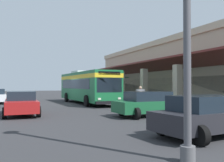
{
  "coord_description": "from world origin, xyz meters",
  "views": [
    {
      "loc": [
        23.81,
        -5.76,
        1.85
      ],
      "look_at": [
        1.01,
        3.65,
        2.26
      ],
      "focal_mm": 39.22,
      "sensor_mm": 36.0,
      "label": 1
    }
  ],
  "objects_px": {
    "parked_sedan_red": "(21,103)",
    "parked_sedan_charcoal": "(209,115)",
    "pedestrian": "(140,96)",
    "potted_palm": "(121,94)",
    "parked_sedan_green": "(150,104)",
    "transit_bus": "(87,85)"
  },
  "relations": [
    {
      "from": "parked_sedan_red",
      "to": "potted_palm",
      "type": "height_order",
      "value": "potted_palm"
    },
    {
      "from": "parked_sedan_green",
      "to": "parked_sedan_red",
      "type": "bearing_deg",
      "value": -116.89
    },
    {
      "from": "transit_bus",
      "to": "parked_sedan_charcoal",
      "type": "bearing_deg",
      "value": -1.46
    },
    {
      "from": "transit_bus",
      "to": "parked_sedan_green",
      "type": "bearing_deg",
      "value": 2.74
    },
    {
      "from": "parked_sedan_charcoal",
      "to": "potted_palm",
      "type": "distance_m",
      "value": 20.78
    },
    {
      "from": "parked_sedan_red",
      "to": "pedestrian",
      "type": "relative_size",
      "value": 2.51
    },
    {
      "from": "parked_sedan_red",
      "to": "parked_sedan_charcoal",
      "type": "height_order",
      "value": "same"
    },
    {
      "from": "parked_sedan_red",
      "to": "parked_sedan_charcoal",
      "type": "relative_size",
      "value": 0.96
    },
    {
      "from": "parked_sedan_charcoal",
      "to": "parked_sedan_green",
      "type": "bearing_deg",
      "value": 170.21
    },
    {
      "from": "parked_sedan_red",
      "to": "potted_palm",
      "type": "xyz_separation_m",
      "value": [
        -10.73,
        11.76,
        -0.03
      ]
    },
    {
      "from": "pedestrian",
      "to": "potted_palm",
      "type": "bearing_deg",
      "value": 164.02
    },
    {
      "from": "parked_sedan_green",
      "to": "potted_palm",
      "type": "relative_size",
      "value": 1.53
    },
    {
      "from": "parked_sedan_charcoal",
      "to": "potted_palm",
      "type": "xyz_separation_m",
      "value": [
        -19.99,
        5.66,
        -0.03
      ]
    },
    {
      "from": "pedestrian",
      "to": "parked_sedan_green",
      "type": "bearing_deg",
      "value": -22.43
    },
    {
      "from": "parked_sedan_charcoal",
      "to": "pedestrian",
      "type": "height_order",
      "value": "pedestrian"
    },
    {
      "from": "parked_sedan_red",
      "to": "parked_sedan_green",
      "type": "height_order",
      "value": "same"
    },
    {
      "from": "parked_sedan_red",
      "to": "parked_sedan_green",
      "type": "xyz_separation_m",
      "value": [
        3.59,
        7.07,
        0.0
      ]
    },
    {
      "from": "parked_sedan_red",
      "to": "pedestrian",
      "type": "bearing_deg",
      "value": 96.43
    },
    {
      "from": "transit_bus",
      "to": "pedestrian",
      "type": "bearing_deg",
      "value": 19.88
    },
    {
      "from": "parked_sedan_charcoal",
      "to": "pedestrian",
      "type": "distance_m",
      "value": 10.67
    },
    {
      "from": "parked_sedan_red",
      "to": "parked_sedan_charcoal",
      "type": "distance_m",
      "value": 11.09
    },
    {
      "from": "potted_palm",
      "to": "pedestrian",
      "type": "bearing_deg",
      "value": -15.98
    }
  ]
}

